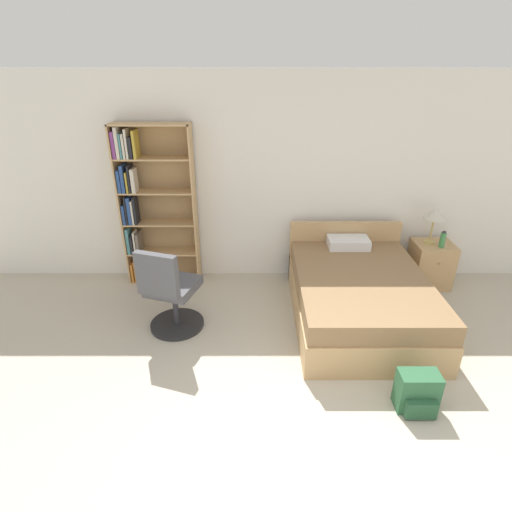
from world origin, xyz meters
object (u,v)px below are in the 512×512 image
bed (359,294)px  backpack_green (419,393)px  nightstand (432,264)px  table_lamp (436,214)px  bookshelf (150,205)px  water_bottle (444,240)px  office_chair (171,294)px

bed → backpack_green: 1.39m
bed → backpack_green: size_ratio=5.47×
nightstand → table_lamp: 0.68m
table_lamp → nightstand: bearing=-24.8°
nightstand → backpack_green: (-0.92, -2.12, -0.12)m
nightstand → backpack_green: nightstand is taller
bookshelf → backpack_green: bookshelf is taller
nightstand → backpack_green: size_ratio=1.64×
backpack_green → bookshelf: bearing=139.9°
backpack_green → water_bottle: bearing=64.6°
bed → office_chair: 2.08m
bed → nightstand: 1.35m
water_bottle → bed: bearing=-150.7°
office_chair → table_lamp: 3.32m
table_lamp → water_bottle: table_lamp is taller
bookshelf → water_bottle: bearing=-3.9°
bed → backpack_green: bed is taller
office_chair → table_lamp: (3.11, 1.04, 0.51)m
backpack_green → office_chair: bearing=153.8°
table_lamp → water_bottle: bearing=-54.8°
water_bottle → backpack_green: (-0.95, -2.02, -0.52)m
bed → water_bottle: bearing=29.3°
table_lamp → backpack_green: 2.45m
bookshelf → water_bottle: 3.66m
office_chair → bed: bearing=7.3°
bed → office_chair: bearing=-172.7°
table_lamp → water_bottle: (0.09, -0.13, -0.28)m
nightstand → backpack_green: 2.32m
table_lamp → bed: bearing=-143.6°
bed → nightstand: (1.12, 0.75, -0.00)m
bed → water_bottle: bed is taller
bed → water_bottle: (1.15, 0.65, 0.39)m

